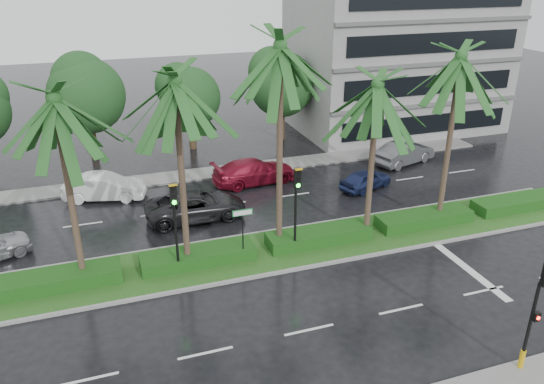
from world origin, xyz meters
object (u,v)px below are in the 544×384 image
object	(u,v)px
signal_near	(536,311)
car_white	(105,187)
car_darkgrey	(195,206)
car_red	(254,171)
signal_median_left	(175,216)
car_blue	(366,179)
car_grey	(404,153)
street_sign	(243,222)

from	to	relation	value
signal_near	car_white	world-z (taller)	signal_near
car_darkgrey	car_red	size ratio (longest dim) A/B	1.02
signal_median_left	car_blue	world-z (taller)	signal_median_left
signal_near	signal_median_left	distance (m)	13.93
car_white	car_darkgrey	world-z (taller)	car_white
signal_near	car_white	xyz separation A→B (m)	(-12.65, 19.44, -1.74)
car_darkgrey	car_blue	world-z (taller)	car_darkgrey
signal_near	car_white	distance (m)	23.26
car_blue	car_grey	bearing A→B (deg)	-76.93
car_red	car_grey	bearing A→B (deg)	-96.35
street_sign	car_grey	xyz separation A→B (m)	(14.10, 9.08, -1.36)
signal_median_left	car_blue	bearing A→B (deg)	26.30
car_red	car_blue	distance (m)	6.90
signal_median_left	car_grey	distance (m)	19.57
car_darkgrey	car_grey	bearing A→B (deg)	-77.92
car_white	car_red	world-z (taller)	car_red
car_grey	street_sign	bearing A→B (deg)	105.06
car_white	car_red	xyz separation A→B (m)	(9.00, -0.45, 0.01)
signal_near	signal_median_left	size ratio (longest dim) A/B	1.00
car_blue	car_grey	world-z (taller)	car_grey
signal_median_left	street_sign	distance (m)	3.13
signal_median_left	car_darkgrey	world-z (taller)	signal_median_left
street_sign	car_grey	bearing A→B (deg)	32.78
street_sign	car_red	world-z (taller)	street_sign
signal_median_left	car_white	size ratio (longest dim) A/B	0.94
car_red	car_blue	world-z (taller)	car_red
car_red	car_grey	xyz separation A→B (m)	(10.75, -0.05, -0.00)
car_white	car_darkgrey	bearing A→B (deg)	-118.41
car_blue	car_darkgrey	bearing A→B (deg)	72.79
signal_median_left	car_red	world-z (taller)	signal_median_left
street_sign	car_darkgrey	xyz separation A→B (m)	(-1.15, 5.33, -1.38)
signal_median_left	car_white	distance (m)	10.35
signal_near	car_red	size ratio (longest dim) A/B	0.82
street_sign	signal_median_left	bearing A→B (deg)	-176.53
car_white	car_grey	bearing A→B (deg)	-76.52
car_red	street_sign	bearing A→B (deg)	153.74
car_white	car_blue	distance (m)	15.57
signal_near	signal_median_left	bearing A→B (deg)	135.91
signal_near	car_blue	size ratio (longest dim) A/B	1.22
signal_median_left	car_blue	xyz separation A→B (m)	(12.50, 6.18, -2.39)
signal_near	car_grey	bearing A→B (deg)	69.47
car_grey	signal_near	bearing A→B (deg)	141.74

